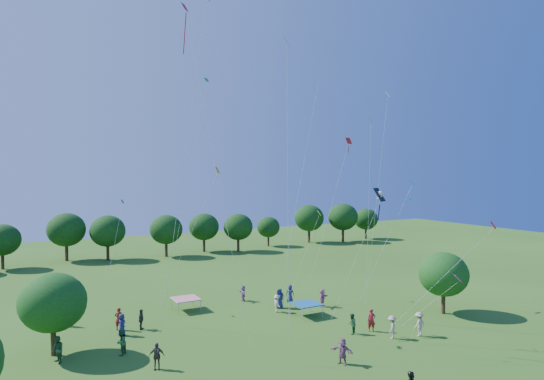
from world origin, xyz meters
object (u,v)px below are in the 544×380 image
(tent_blue, at_px, (306,304))
(pirate_kite, at_px, (379,197))
(red_high_kite, at_px, (195,67))
(near_tree_north, at_px, (53,303))
(near_tree_east, at_px, (444,274))
(tent_red_stripe, at_px, (186,299))

(tent_blue, relative_size, pirate_kite, 0.23)
(tent_blue, xyz_separation_m, pirate_kite, (1.52, -7.32, 9.41))
(pirate_kite, relative_size, red_high_kite, 0.41)
(tent_blue, relative_size, red_high_kite, 0.09)
(near_tree_north, bearing_deg, near_tree_east, -10.40)
(tent_red_stripe, relative_size, red_high_kite, 0.09)
(near_tree_north, distance_m, near_tree_east, 30.91)
(near_tree_east, xyz_separation_m, red_high_kite, (-20.77, 4.52, 16.46))
(near_tree_east, distance_m, pirate_kite, 11.86)
(near_tree_north, distance_m, red_high_kite, 18.98)
(pirate_kite, bearing_deg, tent_red_stripe, 125.85)
(near_tree_east, bearing_deg, tent_blue, 154.93)
(tent_red_stripe, distance_m, red_high_kite, 20.17)
(tent_blue, height_order, red_high_kite, red_high_kite)
(near_tree_north, xyz_separation_m, red_high_kite, (9.63, -1.06, 16.32))
(near_tree_north, height_order, tent_blue, near_tree_north)
(tent_blue, height_order, pirate_kite, pirate_kite)
(near_tree_east, bearing_deg, red_high_kite, 167.74)
(near_tree_north, relative_size, red_high_kite, 0.23)
(tent_red_stripe, height_order, tent_blue, same)
(near_tree_east, xyz_separation_m, tent_blue, (-10.79, 5.05, -2.38))
(tent_blue, bearing_deg, tent_red_stripe, 142.49)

